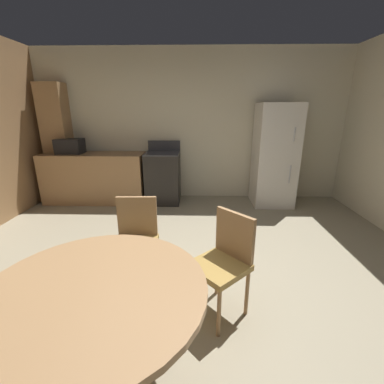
{
  "coord_description": "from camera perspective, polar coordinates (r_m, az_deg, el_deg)",
  "views": [
    {
      "loc": [
        0.15,
        -2.0,
        1.66
      ],
      "look_at": [
        0.08,
        0.69,
        0.79
      ],
      "focal_mm": 24.18,
      "sensor_mm": 36.0,
      "label": 1
    }
  ],
  "objects": [
    {
      "name": "chair_north",
      "position": [
        2.53,
        -12.24,
        -9.79
      ],
      "size": [
        0.41,
        0.41,
        0.87
      ],
      "rotation": [
        0.0,
        0.0,
        4.75
      ],
      "color": "#9E754C",
      "rests_on": "ground"
    },
    {
      "name": "dining_table",
      "position": [
        1.64,
        -20.2,
        -23.47
      ],
      "size": [
        1.21,
        1.21,
        0.76
      ],
      "color": "#9E754C",
      "rests_on": "ground"
    },
    {
      "name": "pantry_column",
      "position": [
        5.46,
        -27.3,
        9.46
      ],
      "size": [
        0.44,
        0.36,
        2.1
      ],
      "primitive_type": "cube",
      "color": "#9E754C",
      "rests_on": "ground"
    },
    {
      "name": "chair_northeast",
      "position": [
        2.19,
        7.18,
        -14.26
      ],
      "size": [
        0.57,
        0.57,
        0.87
      ],
      "rotation": [
        0.0,
        0.0,
        3.89
      ],
      "color": "#9E754C",
      "rests_on": "ground"
    },
    {
      "name": "kitchen_counter",
      "position": [
        5.11,
        -20.5,
        2.98
      ],
      "size": [
        1.81,
        0.6,
        0.9
      ],
      "primitive_type": "cube",
      "color": "#9E754C",
      "rests_on": "ground"
    },
    {
      "name": "refrigerator",
      "position": [
        4.79,
        17.74,
        7.61
      ],
      "size": [
        0.68,
        0.68,
        1.76
      ],
      "color": "silver",
      "rests_on": "ground"
    },
    {
      "name": "microwave",
      "position": [
        5.17,
        -25.33,
        9.14
      ],
      "size": [
        0.44,
        0.32,
        0.26
      ],
      "primitive_type": "cube",
      "color": "black",
      "rests_on": "kitchen_counter"
    },
    {
      "name": "wall_back",
      "position": [
        4.99,
        -0.25,
        14.26
      ],
      "size": [
        5.92,
        0.12,
        2.7
      ],
      "primitive_type": "cube",
      "color": "beige",
      "rests_on": "ground"
    },
    {
      "name": "ground_plane",
      "position": [
        2.6,
        -2.33,
        -21.73
      ],
      "size": [
        14.0,
        14.0,
        0.0
      ],
      "primitive_type": "plane",
      "color": "gray"
    },
    {
      "name": "oven_range",
      "position": [
        4.78,
        -6.37,
        3.27
      ],
      "size": [
        0.6,
        0.6,
        1.1
      ],
      "color": "black",
      "rests_on": "ground"
    }
  ]
}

